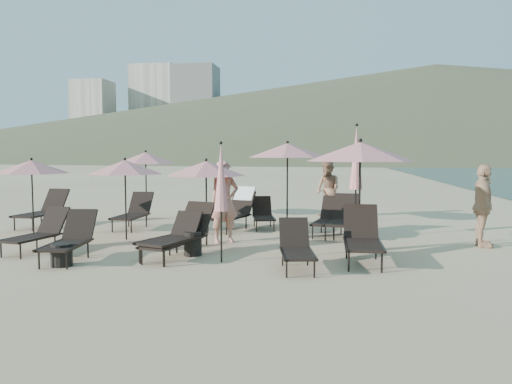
% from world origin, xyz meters
% --- Properties ---
extents(ground, '(800.00, 800.00, 0.00)m').
position_xyz_m(ground, '(0.00, 0.00, 0.00)').
color(ground, '#D6BA8C').
rests_on(ground, ground).
extents(volcanic_headland, '(690.00, 690.00, 55.00)m').
position_xyz_m(volcanic_headland, '(71.37, 302.62, 26.49)').
color(volcanic_headland, brown).
rests_on(volcanic_headland, ground).
extents(hotel_skyline, '(109.00, 82.00, 55.00)m').
position_xyz_m(hotel_skyline, '(-93.62, 271.21, 24.18)').
color(hotel_skyline, beige).
rests_on(hotel_skyline, ground).
extents(lounger_0, '(0.86, 1.65, 0.91)m').
position_xyz_m(lounger_0, '(-4.13, 0.39, 0.42)').
color(lounger_0, black).
rests_on(lounger_0, ground).
extents(lounger_1, '(0.81, 1.70, 0.94)m').
position_xyz_m(lounger_1, '(-2.97, -0.33, 0.44)').
color(lounger_1, black).
rests_on(lounger_1, ground).
extents(lounger_2, '(1.27, 1.98, 1.06)m').
position_xyz_m(lounger_2, '(-0.96, 0.33, 0.50)').
color(lounger_2, black).
rests_on(lounger_2, ground).
extents(lounger_3, '(0.94, 1.64, 0.89)m').
position_xyz_m(lounger_3, '(-1.03, 0.15, 0.42)').
color(lounger_3, black).
rests_on(lounger_3, ground).
extents(lounger_4, '(0.82, 1.57, 0.86)m').
position_xyz_m(lounger_4, '(1.46, -0.33, 0.40)').
color(lounger_4, black).
rests_on(lounger_4, ground).
extents(lounger_5, '(0.72, 1.83, 1.05)m').
position_xyz_m(lounger_5, '(2.68, 0.42, 0.49)').
color(lounger_5, black).
rests_on(lounger_5, ground).
extents(lounger_6, '(0.82, 1.87, 1.05)m').
position_xyz_m(lounger_6, '(-6.15, 3.83, 0.49)').
color(lounger_6, black).
rests_on(lounger_6, ground).
extents(lounger_7, '(0.67, 1.71, 0.98)m').
position_xyz_m(lounger_7, '(-3.45, 3.94, 0.46)').
color(lounger_7, black).
rests_on(lounger_7, ground).
extents(lounger_8, '(1.17, 1.96, 1.15)m').
position_xyz_m(lounger_8, '(-0.61, 4.20, 0.55)').
color(lounger_8, black).
rests_on(lounger_8, ground).
extents(lounger_9, '(0.89, 1.58, 0.86)m').
position_xyz_m(lounger_9, '(0.14, 4.55, 0.40)').
color(lounger_9, black).
rests_on(lounger_9, ground).
extents(lounger_10, '(0.98, 1.90, 1.04)m').
position_xyz_m(lounger_10, '(2.35, 3.46, 0.49)').
color(lounger_10, black).
rests_on(lounger_10, ground).
extents(lounger_11, '(0.92, 1.76, 0.96)m').
position_xyz_m(lounger_11, '(2.01, 3.62, 0.45)').
color(lounger_11, black).
rests_on(lounger_11, ground).
extents(umbrella_open_0, '(1.86, 1.86, 2.00)m').
position_xyz_m(umbrella_open_0, '(-2.88, 2.11, 1.77)').
color(umbrella_open_0, black).
rests_on(umbrella_open_0, ground).
extents(umbrella_open_1, '(1.85, 1.85, 1.99)m').
position_xyz_m(umbrella_open_1, '(-0.75, 1.71, 1.76)').
color(umbrella_open_1, black).
rests_on(umbrella_open_1, ground).
extents(umbrella_open_2, '(2.24, 2.24, 2.41)m').
position_xyz_m(umbrella_open_2, '(2.66, 1.37, 2.13)').
color(umbrella_open_2, black).
rests_on(umbrella_open_2, ground).
extents(umbrella_open_3, '(2.06, 2.06, 2.22)m').
position_xyz_m(umbrella_open_3, '(-3.92, 6.09, 1.96)').
color(umbrella_open_3, black).
rests_on(umbrella_open_3, ground).
extents(umbrella_open_4, '(2.31, 2.31, 2.48)m').
position_xyz_m(umbrella_open_4, '(0.76, 5.29, 2.19)').
color(umbrella_open_4, black).
rests_on(umbrella_open_4, ground).
extents(umbrella_open_5, '(1.86, 1.86, 2.00)m').
position_xyz_m(umbrella_open_5, '(-5.44, 2.26, 1.77)').
color(umbrella_open_5, black).
rests_on(umbrella_open_5, ground).
extents(umbrella_closed_0, '(0.27, 0.27, 2.33)m').
position_xyz_m(umbrella_closed_0, '(-0.00, -0.04, 1.62)').
color(umbrella_closed_0, black).
rests_on(umbrella_closed_0, ground).
extents(umbrella_closed_1, '(0.33, 0.33, 2.84)m').
position_xyz_m(umbrella_closed_1, '(2.65, 3.22, 1.98)').
color(umbrella_closed_1, black).
rests_on(umbrella_closed_1, ground).
extents(side_table_0, '(0.40, 0.40, 0.42)m').
position_xyz_m(side_table_0, '(-2.87, -0.82, 0.21)').
color(side_table_0, black).
rests_on(side_table_0, ground).
extents(side_table_1, '(0.37, 0.37, 0.49)m').
position_xyz_m(side_table_1, '(-0.73, 0.51, 0.25)').
color(side_table_1, black).
rests_on(side_table_1, ground).
extents(beachgoer_a, '(0.84, 0.78, 1.93)m').
position_xyz_m(beachgoer_a, '(-0.42, 2.13, 0.97)').
color(beachgoer_a, '#B57662').
rests_on(beachgoer_a, ground).
extents(beachgoer_b, '(1.12, 1.15, 1.86)m').
position_xyz_m(beachgoer_b, '(1.91, 7.24, 0.93)').
color(beachgoer_b, '#95684D').
rests_on(beachgoer_b, ground).
extents(beachgoer_c, '(0.55, 1.13, 1.86)m').
position_xyz_m(beachgoer_c, '(5.42, 2.45, 0.93)').
color(beachgoer_c, tan).
rests_on(beachgoer_c, ground).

